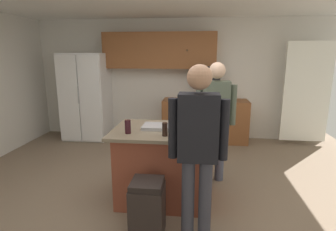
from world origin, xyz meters
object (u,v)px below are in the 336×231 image
microwave_over_range (206,74)px  glass_short_whisky (185,127)px  glass_stout_tall (128,127)px  trash_bin (147,208)px  person_elder_center (216,114)px  person_guest_right (198,143)px  mug_ceramic_white (199,120)px  kitchen_island (165,164)px  refrigerator (86,97)px  serving_tray (160,127)px  tumbler_amber (165,129)px

microwave_over_range → glass_short_whisky: size_ratio=4.42×
glass_stout_tall → trash_bin: glass_stout_tall is taller
person_elder_center → person_guest_right: size_ratio=0.99×
mug_ceramic_white → kitchen_island: bearing=-143.0°
glass_stout_tall → refrigerator: bearing=121.8°
microwave_over_range → glass_stout_tall: bearing=-109.1°
serving_tray → mug_ceramic_white: bearing=30.1°
tumbler_amber → serving_tray: (-0.10, 0.31, -0.06)m
refrigerator → trash_bin: (1.96, -3.17, -0.63)m
kitchen_island → serving_tray: 0.49m
person_elder_center → tumbler_amber: size_ratio=11.34×
person_guest_right → glass_short_whisky: size_ratio=13.98×
person_elder_center → tumbler_amber: bearing=11.7°
glass_stout_tall → mug_ceramic_white: glass_stout_tall is taller
glass_stout_tall → glass_short_whisky: bearing=10.4°
person_guest_right → serving_tray: person_guest_right is taller
refrigerator → kitchen_island: size_ratio=1.44×
person_guest_right → tumbler_amber: (-0.38, 0.47, -0.01)m
microwave_over_range → person_elder_center: (0.11, -1.91, -0.43)m
person_elder_center → trash_bin: bearing=17.8°
person_guest_right → trash_bin: 0.88m
glass_stout_tall → mug_ceramic_white: size_ratio=1.30×
person_guest_right → mug_ceramic_white: size_ratio=14.48×
kitchen_island → person_guest_right: (0.41, -0.75, 0.55)m
person_elder_center → kitchen_island: bearing=-0.0°
glass_stout_tall → serving_tray: size_ratio=0.36×
refrigerator → person_elder_center: (2.71, -1.79, 0.08)m
person_guest_right → mug_ceramic_white: (0.00, 1.06, -0.04)m
glass_short_whisky → tumbler_amber: tumbler_amber is taller
trash_bin → tumbler_amber: bearing=75.4°
kitchen_island → mug_ceramic_white: bearing=37.0°
mug_ceramic_white → microwave_over_range: bearing=86.5°
kitchen_island → glass_stout_tall: glass_stout_tall is taller
tumbler_amber → glass_stout_tall: bearing=173.8°
trash_bin → kitchen_island: bearing=83.0°
serving_tray → person_guest_right: bearing=-58.8°
refrigerator → person_elder_center: size_ratio=1.07×
refrigerator → serving_tray: bearing=-50.1°
person_elder_center → glass_stout_tall: 1.36m
microwave_over_range → glass_stout_tall: 2.96m
glass_stout_tall → kitchen_island: bearing=29.0°
refrigerator → trash_bin: bearing=-58.2°
person_elder_center → glass_stout_tall: person_elder_center is taller
serving_tray → person_elder_center: bearing=39.4°
trash_bin → mug_ceramic_white: bearing=64.6°
mug_ceramic_white → person_elder_center: bearing=52.5°
refrigerator → trash_bin: refrigerator is taller
kitchen_island → tumbler_amber: 0.61m
serving_tray → trash_bin: size_ratio=0.72×
kitchen_island → person_elder_center: person_elder_center is taller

